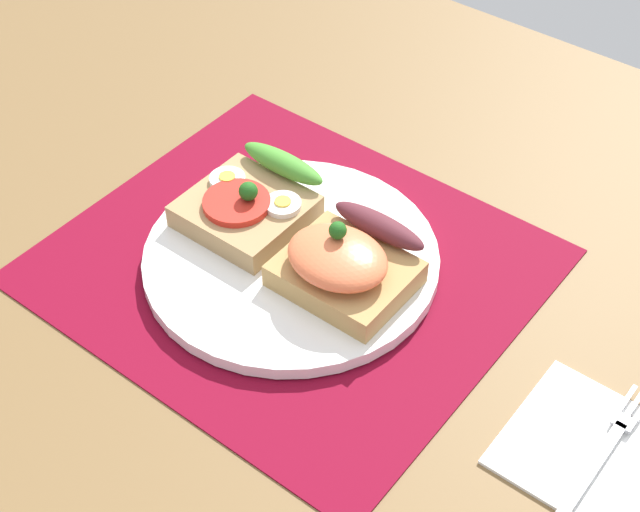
% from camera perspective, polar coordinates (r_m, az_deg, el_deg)
% --- Properties ---
extents(ground_plane, '(1.20, 0.90, 0.03)m').
position_cam_1_polar(ground_plane, '(0.79, -1.71, -1.41)').
color(ground_plane, brown).
extents(placemat, '(0.37, 0.33, 0.00)m').
position_cam_1_polar(placemat, '(0.78, -1.74, -0.51)').
color(placemat, maroon).
rests_on(placemat, ground_plane).
extents(plate, '(0.24, 0.24, 0.01)m').
position_cam_1_polar(plate, '(0.78, -1.75, -0.14)').
color(plate, white).
rests_on(plate, placemat).
extents(sandwich_egg_tomato, '(0.10, 0.11, 0.04)m').
position_cam_1_polar(sandwich_egg_tomato, '(0.80, -4.21, 3.20)').
color(sandwich_egg_tomato, '#A88456').
rests_on(sandwich_egg_tomato, plate).
extents(sandwich_salmon, '(0.10, 0.10, 0.06)m').
position_cam_1_polar(sandwich_salmon, '(0.73, 1.52, -0.42)').
color(sandwich_salmon, tan).
rests_on(sandwich_salmon, plate).
extents(napkin, '(0.13, 0.11, 0.01)m').
position_cam_1_polar(napkin, '(0.69, 16.72, -11.48)').
color(napkin, white).
rests_on(napkin, ground_plane).
extents(fork, '(0.02, 0.13, 0.00)m').
position_cam_1_polar(fork, '(0.69, 16.84, -11.01)').
color(fork, '#B7B7BC').
rests_on(fork, napkin).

